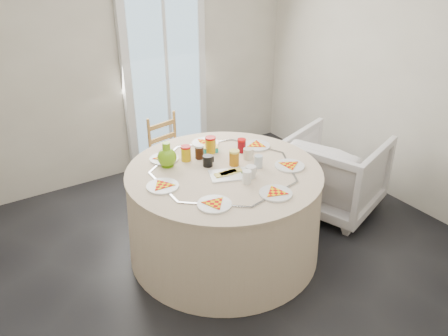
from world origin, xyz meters
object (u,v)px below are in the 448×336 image
armchair (335,173)px  green_pitcher (167,156)px  wooden_chair (173,153)px  table (224,213)px

armchair → green_pitcher: size_ratio=4.27×
wooden_chair → armchair: wooden_chair is taller
table → green_pitcher: green_pitcher is taller
table → armchair: 1.28m
table → wooden_chair: (0.09, 1.10, 0.09)m
wooden_chair → armchair: bearing=-54.7°
armchair → green_pitcher: green_pitcher is taller
armchair → wooden_chair: bearing=27.9°
table → green_pitcher: size_ratio=8.04×
table → armchair: bearing=-0.8°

